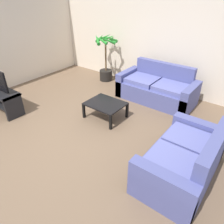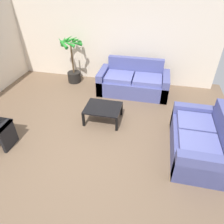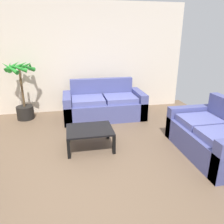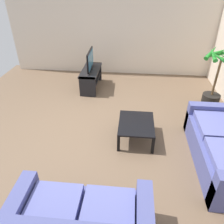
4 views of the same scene
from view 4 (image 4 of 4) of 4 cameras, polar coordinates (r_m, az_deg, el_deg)
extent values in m
plane|color=brown|center=(4.55, -4.26, -4.00)|extent=(6.60, 6.60, 0.00)
cube|color=beige|center=(6.77, -0.37, 21.00)|extent=(0.06, 6.00, 2.70)
cube|color=#4C518C|center=(4.08, 27.00, -9.46)|extent=(1.92, 0.90, 0.42)
cube|color=#4C518C|center=(4.67, 24.17, -1.49)|extent=(0.18, 0.90, 0.62)
cube|color=#5D63A4|center=(4.19, 25.71, -3.17)|extent=(0.74, 0.66, 0.12)
cube|color=#4C518C|center=(3.00, -22.93, -24.28)|extent=(0.90, 0.18, 0.62)
cube|color=#5D63A4|center=(2.74, -15.22, -23.25)|extent=(0.66, 0.58, 0.12)
cube|color=#5D63A4|center=(2.63, -1.12, -25.11)|extent=(0.66, 0.58, 0.12)
cube|color=black|center=(5.97, -5.55, 10.76)|extent=(1.10, 0.45, 0.04)
cube|color=black|center=(6.07, -5.41, 8.41)|extent=(1.02, 0.39, 0.03)
cube|color=black|center=(6.53, -4.60, 10.48)|extent=(0.06, 0.41, 0.52)
cube|color=black|center=(5.60, -6.38, 6.48)|extent=(0.06, 0.41, 0.52)
cube|color=black|center=(5.87, -5.70, 13.40)|extent=(0.82, 0.06, 0.46)
cube|color=teal|center=(5.86, -5.48, 13.40)|extent=(0.77, 0.03, 0.41)
cylinder|color=black|center=(5.95, -5.57, 11.12)|extent=(0.10, 0.10, 0.04)
cube|color=black|center=(4.08, 6.34, -2.96)|extent=(0.80, 0.65, 0.03)
cube|color=black|center=(4.49, 2.42, -1.87)|extent=(0.05, 0.05, 0.33)
cube|color=black|center=(3.89, 1.71, -8.12)|extent=(0.05, 0.05, 0.33)
cube|color=black|center=(4.51, 10.02, -2.26)|extent=(0.05, 0.05, 0.33)
cube|color=black|center=(3.91, 10.57, -8.55)|extent=(0.05, 0.05, 0.33)
cylinder|color=black|center=(5.66, 24.11, 2.74)|extent=(0.39, 0.39, 0.31)
cylinder|color=brown|center=(5.42, 25.52, 8.25)|extent=(0.05, 0.05, 0.89)
cone|color=#24892A|center=(5.42, 25.97, 13.83)|extent=(0.15, 0.39, 0.23)
cone|color=#24892A|center=(5.33, 24.39, 13.95)|extent=(0.44, 0.38, 0.27)
cone|color=#24892A|center=(5.18, 24.78, 13.38)|extent=(0.41, 0.12, 0.24)
cone|color=#24892A|center=(5.05, 26.07, 12.61)|extent=(0.34, 0.43, 0.26)
camera|label=1|loc=(3.12, -72.41, 8.25)|focal=34.16mm
camera|label=2|loc=(4.26, -57.88, 22.51)|focal=32.85mm
camera|label=3|loc=(5.02, -38.74, 16.97)|focal=34.88mm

